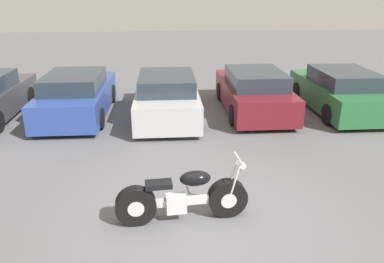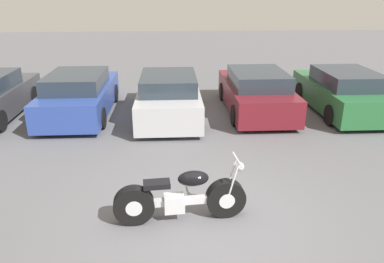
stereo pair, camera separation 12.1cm
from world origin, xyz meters
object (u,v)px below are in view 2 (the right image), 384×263
at_px(parked_car_blue, 79,95).
at_px(parked_car_silver, 169,97).
at_px(parked_car_maroon, 256,92).
at_px(motorcycle, 179,198).
at_px(parked_car_green, 342,92).

distance_m(parked_car_blue, parked_car_silver, 2.76).
bearing_deg(parked_car_maroon, parked_car_blue, -179.76).
bearing_deg(parked_car_maroon, motorcycle, -113.68).
bearing_deg(parked_car_green, parked_car_blue, 179.25).
relative_size(parked_car_blue, parked_car_green, 1.00).
relative_size(motorcycle, parked_car_blue, 0.53).
distance_m(motorcycle, parked_car_blue, 6.53).
height_order(parked_car_blue, parked_car_maroon, same).
relative_size(parked_car_maroon, parked_car_green, 1.00).
height_order(parked_car_maroon, parked_car_green, same).
height_order(parked_car_silver, parked_car_green, same).
xyz_separation_m(parked_car_blue, parked_car_maroon, (5.49, 0.02, 0.00)).
xyz_separation_m(motorcycle, parked_car_silver, (-0.17, 5.52, 0.21)).
bearing_deg(parked_car_silver, parked_car_green, 2.21).
bearing_deg(parked_car_silver, motorcycle, -88.22).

